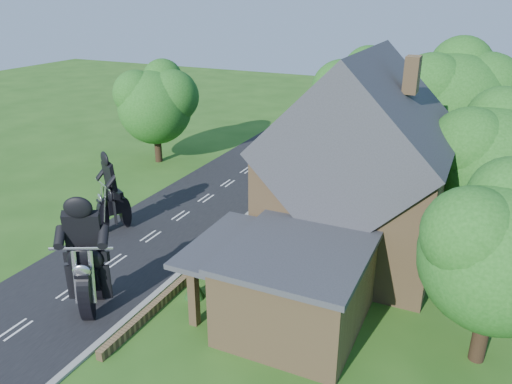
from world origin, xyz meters
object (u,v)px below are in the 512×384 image
at_px(annex, 294,285).
at_px(motorcycle_follow, 115,218).
at_px(garden_wall, 237,233).
at_px(house, 358,173).
at_px(motorcycle_lead, 92,294).

distance_m(annex, motorcycle_follow, 12.81).
bearing_deg(garden_wall, motorcycle_follow, -162.55).
relative_size(house, motorcycle_follow, 6.88).
bearing_deg(annex, motorcycle_lead, -160.54).
distance_m(garden_wall, house, 7.52).
distance_m(garden_wall, motorcycle_lead, 8.95).
distance_m(annex, motorcycle_lead, 8.49).
bearing_deg(motorcycle_follow, motorcycle_lead, 152.02).
relative_size(garden_wall, motorcycle_lead, 12.96).
distance_m(house, annex, 7.30).
relative_size(garden_wall, motorcycle_follow, 14.78).
bearing_deg(motorcycle_follow, house, -137.68).
xyz_separation_m(annex, motorcycle_lead, (-7.95, -2.81, -0.98)).
relative_size(motorcycle_lead, motorcycle_follow, 1.14).
distance_m(garden_wall, motorcycle_follow, 6.99).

